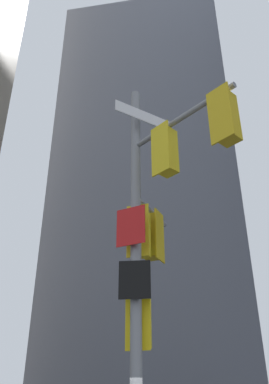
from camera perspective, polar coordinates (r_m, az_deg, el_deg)
The scene contains 2 objects.
building_mid_block at distance 33.30m, azimuth 2.42°, elevation -1.28°, with size 13.18×13.18×33.96m, color slate.
signal_pole_assembly at distance 7.87m, azimuth 2.77°, elevation -5.91°, with size 2.52×3.42×8.81m.
Camera 1 is at (1.24, -7.35, 2.17)m, focal length 37.02 mm.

